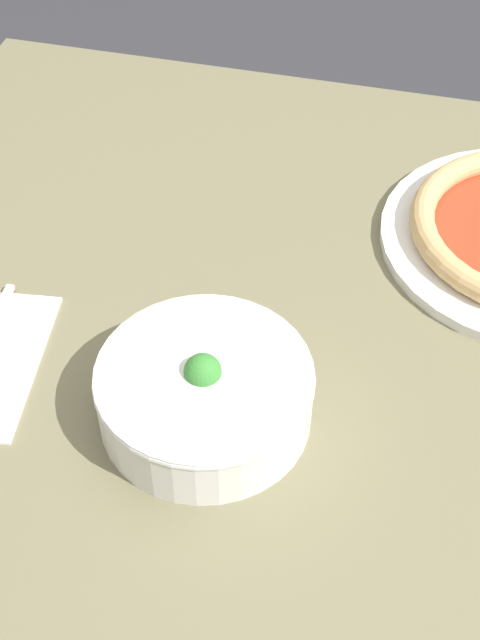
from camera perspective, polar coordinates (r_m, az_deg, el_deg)
name	(u,v)px	position (r m, az deg, el deg)	size (l,w,h in m)	color
dining_table	(385,454)	(0.90, 9.25, -8.45)	(1.21, 0.98, 0.76)	#706B4C
bowl	(205,391)	(0.76, -2.24, -4.57)	(0.19, 0.19, 0.07)	white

